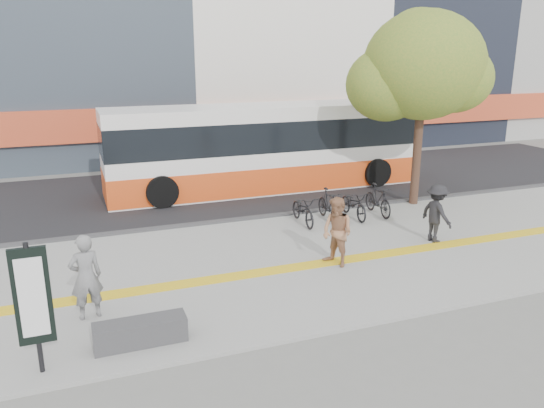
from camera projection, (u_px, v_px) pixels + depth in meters
name	position (u px, v px, depth m)	size (l,w,h in m)	color
ground	(258.00, 296.00, 11.39)	(120.00, 120.00, 0.00)	slate
sidewalk	(237.00, 269.00, 12.73)	(40.00, 7.00, 0.08)	gray
tactile_strip	(244.00, 275.00, 12.27)	(40.00, 0.45, 0.01)	gold
street	(177.00, 193.00, 19.47)	(40.00, 8.00, 0.06)	black
curb	(203.00, 225.00, 15.87)	(40.00, 0.25, 0.14)	#323235
bench	(140.00, 332.00, 9.34)	(1.60, 0.45, 0.45)	#323235
signboard	(33.00, 298.00, 8.23)	(0.55, 0.10, 2.20)	black
street_tree	(421.00, 68.00, 16.92)	(4.40, 3.80, 6.31)	#372219
bus	(266.00, 150.00, 19.73)	(11.62, 2.75, 3.09)	white
bicycle_row	(341.00, 205.00, 16.22)	(3.15, 1.68, 0.96)	black
seated_woman	(86.00, 277.00, 10.11)	(0.61, 0.40, 1.68)	black
pedestrian_tan	(337.00, 232.00, 12.62)	(0.81, 0.63, 1.67)	#9F6E4D
pedestrian_dark	(437.00, 213.00, 14.24)	(1.02, 0.59, 1.58)	black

